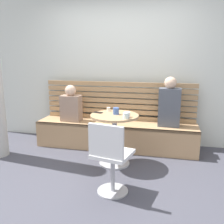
{
  "coord_description": "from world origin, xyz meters",
  "views": [
    {
      "loc": [
        0.86,
        -2.75,
        1.54
      ],
      "look_at": [
        0.06,
        0.66,
        0.75
      ],
      "focal_mm": 39.61,
      "sensor_mm": 36.0,
      "label": 1
    }
  ],
  "objects_px": {
    "cafe_table": "(114,130)",
    "cup_glass_short": "(126,116)",
    "phone_on_table": "(98,112)",
    "person_child_left": "(71,105)",
    "cup_mug_blue": "(116,111)",
    "white_chair": "(110,156)",
    "person_adult": "(169,104)",
    "booth_bench": "(116,135)",
    "cup_espresso_small": "(109,109)",
    "cup_ceramic_white": "(127,114)"
  },
  "relations": [
    {
      "from": "booth_bench",
      "to": "cup_espresso_small",
      "type": "relative_size",
      "value": 48.21
    },
    {
      "from": "cup_glass_short",
      "to": "cup_mug_blue",
      "type": "bearing_deg",
      "value": 129.65
    },
    {
      "from": "cup_mug_blue",
      "to": "white_chair",
      "type": "bearing_deg",
      "value": -81.99
    },
    {
      "from": "white_chair",
      "to": "phone_on_table",
      "type": "xyz_separation_m",
      "value": [
        -0.4,
        0.88,
        0.28
      ]
    },
    {
      "from": "person_child_left",
      "to": "cup_glass_short",
      "type": "xyz_separation_m",
      "value": [
        1.11,
        -0.83,
        0.07
      ]
    },
    {
      "from": "phone_on_table",
      "to": "person_child_left",
      "type": "bearing_deg",
      "value": 65.39
    },
    {
      "from": "cup_espresso_small",
      "to": "phone_on_table",
      "type": "relative_size",
      "value": 0.4
    },
    {
      "from": "white_chair",
      "to": "cup_espresso_small",
      "type": "bearing_deg",
      "value": 104.88
    },
    {
      "from": "person_adult",
      "to": "cafe_table",
      "type": "bearing_deg",
      "value": -137.53
    },
    {
      "from": "white_chair",
      "to": "booth_bench",
      "type": "bearing_deg",
      "value": 100.04
    },
    {
      "from": "person_child_left",
      "to": "cup_ceramic_white",
      "type": "relative_size",
      "value": 7.79
    },
    {
      "from": "booth_bench",
      "to": "cup_mug_blue",
      "type": "height_order",
      "value": "cup_mug_blue"
    },
    {
      "from": "cafe_table",
      "to": "cup_espresso_small",
      "type": "bearing_deg",
      "value": 122.79
    },
    {
      "from": "white_chair",
      "to": "cup_ceramic_white",
      "type": "relative_size",
      "value": 10.63
    },
    {
      "from": "cup_ceramic_white",
      "to": "phone_on_table",
      "type": "xyz_separation_m",
      "value": [
        -0.46,
        0.16,
        -0.03
      ]
    },
    {
      "from": "person_adult",
      "to": "cup_mug_blue",
      "type": "xyz_separation_m",
      "value": [
        -0.73,
        -0.65,
        -0.01
      ]
    },
    {
      "from": "booth_bench",
      "to": "person_adult",
      "type": "distance_m",
      "value": 1.05
    },
    {
      "from": "booth_bench",
      "to": "cup_mug_blue",
      "type": "distance_m",
      "value": 0.86
    },
    {
      "from": "booth_bench",
      "to": "phone_on_table",
      "type": "height_order",
      "value": "phone_on_table"
    },
    {
      "from": "cafe_table",
      "to": "cup_mug_blue",
      "type": "bearing_deg",
      "value": 64.24
    },
    {
      "from": "cup_espresso_small",
      "to": "person_child_left",
      "type": "bearing_deg",
      "value": 151.4
    },
    {
      "from": "cup_espresso_small",
      "to": "cup_glass_short",
      "type": "distance_m",
      "value": 0.53
    },
    {
      "from": "white_chair",
      "to": "person_child_left",
      "type": "height_order",
      "value": "person_child_left"
    },
    {
      "from": "cup_mug_blue",
      "to": "cup_glass_short",
      "type": "bearing_deg",
      "value": -50.35
    },
    {
      "from": "person_adult",
      "to": "cup_ceramic_white",
      "type": "distance_m",
      "value": 0.95
    },
    {
      "from": "cup_ceramic_white",
      "to": "cup_espresso_small",
      "type": "distance_m",
      "value": 0.45
    },
    {
      "from": "booth_bench",
      "to": "phone_on_table",
      "type": "xyz_separation_m",
      "value": [
        -0.14,
        -0.58,
        0.52
      ]
    },
    {
      "from": "person_child_left",
      "to": "phone_on_table",
      "type": "bearing_deg",
      "value": -41.17
    },
    {
      "from": "booth_bench",
      "to": "phone_on_table",
      "type": "bearing_deg",
      "value": -103.25
    },
    {
      "from": "booth_bench",
      "to": "person_child_left",
      "type": "bearing_deg",
      "value": -178.77
    },
    {
      "from": "cafe_table",
      "to": "cup_ceramic_white",
      "type": "distance_m",
      "value": 0.33
    },
    {
      "from": "cafe_table",
      "to": "person_child_left",
      "type": "bearing_deg",
      "value": 145.02
    },
    {
      "from": "booth_bench",
      "to": "person_child_left",
      "type": "xyz_separation_m",
      "value": [
        -0.79,
        -0.02,
        0.49
      ]
    },
    {
      "from": "cafe_table",
      "to": "cup_glass_short",
      "type": "bearing_deg",
      "value": -43.77
    },
    {
      "from": "person_child_left",
      "to": "phone_on_table",
      "type": "xyz_separation_m",
      "value": [
        0.65,
        -0.57,
        0.03
      ]
    },
    {
      "from": "cup_ceramic_white",
      "to": "cup_espresso_small",
      "type": "height_order",
      "value": "cup_ceramic_white"
    },
    {
      "from": "booth_bench",
      "to": "white_chair",
      "type": "distance_m",
      "value": 1.51
    },
    {
      "from": "cafe_table",
      "to": "cup_espresso_small",
      "type": "relative_size",
      "value": 13.21
    },
    {
      "from": "person_adult",
      "to": "phone_on_table",
      "type": "relative_size",
      "value": 5.65
    },
    {
      "from": "person_child_left",
      "to": "cup_mug_blue",
      "type": "bearing_deg",
      "value": -33.25
    },
    {
      "from": "booth_bench",
      "to": "person_child_left",
      "type": "height_order",
      "value": "person_child_left"
    },
    {
      "from": "cafe_table",
      "to": "white_chair",
      "type": "xyz_separation_m",
      "value": [
        0.13,
        -0.81,
        -0.05
      ]
    },
    {
      "from": "cup_espresso_small",
      "to": "person_adult",
      "type": "bearing_deg",
      "value": 27.7
    },
    {
      "from": "cafe_table",
      "to": "cup_glass_short",
      "type": "height_order",
      "value": "cup_glass_short"
    },
    {
      "from": "white_chair",
      "to": "person_adult",
      "type": "xyz_separation_m",
      "value": [
        0.61,
        1.5,
        0.33
      ]
    },
    {
      "from": "white_chair",
      "to": "person_adult",
      "type": "relative_size",
      "value": 1.07
    },
    {
      "from": "cup_glass_short",
      "to": "cup_espresso_small",
      "type": "bearing_deg",
      "value": 129.65
    },
    {
      "from": "white_chair",
      "to": "phone_on_table",
      "type": "relative_size",
      "value": 6.07
    },
    {
      "from": "cafe_table",
      "to": "cup_mug_blue",
      "type": "distance_m",
      "value": 0.27
    },
    {
      "from": "person_child_left",
      "to": "cup_espresso_small",
      "type": "distance_m",
      "value": 0.88
    }
  ]
}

